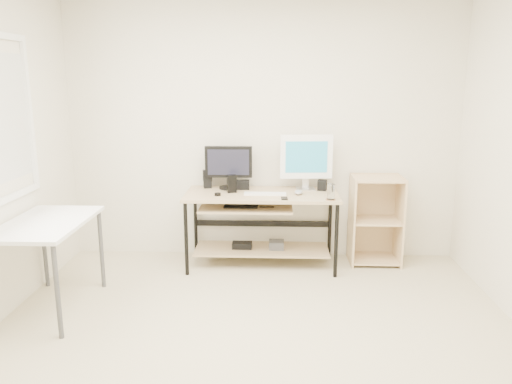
{
  "coord_description": "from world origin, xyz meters",
  "views": [
    {
      "loc": [
        0.13,
        -3.11,
        1.86
      ],
      "look_at": [
        -0.04,
        1.3,
        0.84
      ],
      "focal_mm": 35.0,
      "sensor_mm": 36.0,
      "label": 1
    }
  ],
  "objects": [
    {
      "name": "room",
      "position": [
        -0.14,
        0.04,
        1.32
      ],
      "size": [
        4.01,
        4.01,
        2.62
      ],
      "color": "beige",
      "rests_on": "ground"
    },
    {
      "name": "desk",
      "position": [
        -0.03,
        1.66,
        0.54
      ],
      "size": [
        1.5,
        0.65,
        0.75
      ],
      "color": "tan",
      "rests_on": "ground"
    },
    {
      "name": "side_table",
      "position": [
        -1.68,
        0.6,
        0.67
      ],
      "size": [
        0.6,
        1.0,
        0.75
      ],
      "color": "white",
      "rests_on": "ground"
    },
    {
      "name": "shelf_unit",
      "position": [
        1.15,
        1.82,
        0.45
      ],
      "size": [
        0.5,
        0.4,
        0.9
      ],
      "color": "#DDBC8A",
      "rests_on": "ground"
    },
    {
      "name": "black_monitor",
      "position": [
        -0.34,
        1.84,
        1.0
      ],
      "size": [
        0.48,
        0.2,
        0.44
      ],
      "rotation": [
        0.0,
        0.0,
        0.01
      ],
      "color": "black",
      "rests_on": "desk"
    },
    {
      "name": "white_imac",
      "position": [
        0.44,
        1.82,
        1.07
      ],
      "size": [
        0.52,
        0.17,
        0.56
      ],
      "rotation": [
        0.0,
        0.0,
        0.07
      ],
      "color": "silver",
      "rests_on": "desk"
    },
    {
      "name": "keyboard",
      "position": [
        0.04,
        1.6,
        0.76
      ],
      "size": [
        0.41,
        0.12,
        0.01
      ],
      "primitive_type": "cube",
      "rotation": [
        0.0,
        0.0,
        -0.01
      ],
      "color": "white",
      "rests_on": "desk"
    },
    {
      "name": "mouse",
      "position": [
        0.36,
        1.62,
        0.77
      ],
      "size": [
        0.1,
        0.14,
        0.04
      ],
      "primitive_type": "ellipsoid",
      "rotation": [
        0.0,
        0.0,
        -0.17
      ],
      "color": "#A8A8AD",
      "rests_on": "desk"
    },
    {
      "name": "center_speaker",
      "position": [
        -0.22,
        1.82,
        0.8
      ],
      "size": [
        0.19,
        0.09,
        0.09
      ],
      "primitive_type": "cube",
      "rotation": [
        0.0,
        0.0,
        0.05
      ],
      "color": "black",
      "rests_on": "desk"
    },
    {
      "name": "speaker_left",
      "position": [
        -0.56,
        1.88,
        0.85
      ],
      "size": [
        0.11,
        0.11,
        0.18
      ],
      "rotation": [
        0.0,
        0.0,
        0.2
      ],
      "color": "black",
      "rests_on": "desk"
    },
    {
      "name": "speaker_right",
      "position": [
        0.6,
        1.8,
        0.8
      ],
      "size": [
        0.1,
        0.1,
        0.1
      ],
      "primitive_type": "cube",
      "rotation": [
        0.0,
        0.0,
        -0.23
      ],
      "color": "black",
      "rests_on": "desk"
    },
    {
      "name": "audio_controller",
      "position": [
        -0.3,
        1.67,
        0.84
      ],
      "size": [
        0.1,
        0.08,
        0.18
      ],
      "primitive_type": "cube",
      "rotation": [
        0.0,
        0.0,
        0.29
      ],
      "color": "black",
      "rests_on": "desk"
    },
    {
      "name": "volume_puck",
      "position": [
        -0.42,
        1.53,
        0.76
      ],
      "size": [
        0.07,
        0.07,
        0.03
      ],
      "primitive_type": "cylinder",
      "rotation": [
        0.0,
        0.0,
        0.14
      ],
      "color": "black",
      "rests_on": "desk"
    },
    {
      "name": "smartphone",
      "position": [
        0.22,
        1.43,
        0.75
      ],
      "size": [
        0.06,
        0.11,
        0.01
      ],
      "primitive_type": "cube",
      "rotation": [
        0.0,
        0.0,
        0.03
      ],
      "color": "black",
      "rests_on": "desk"
    },
    {
      "name": "coaster",
      "position": [
        0.65,
        1.4,
        0.75
      ],
      "size": [
        0.11,
        0.11,
        0.01
      ],
      "primitive_type": "cylinder",
      "rotation": [
        0.0,
        0.0,
        0.2
      ],
      "color": "#A37149",
      "rests_on": "desk"
    },
    {
      "name": "drinking_glass",
      "position": [
        0.65,
        1.4,
        0.83
      ],
      "size": [
        0.09,
        0.09,
        0.14
      ],
      "primitive_type": "cylinder",
      "rotation": [
        0.0,
        0.0,
        0.2
      ],
      "color": "white",
      "rests_on": "coaster"
    }
  ]
}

